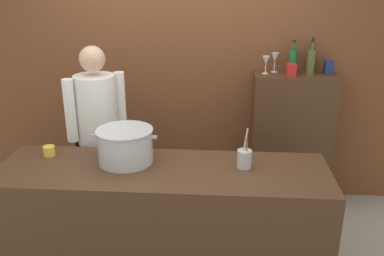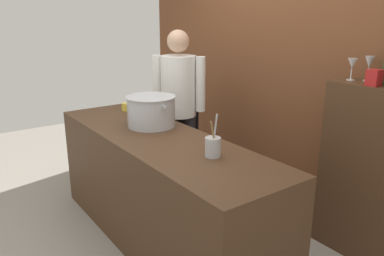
% 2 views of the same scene
% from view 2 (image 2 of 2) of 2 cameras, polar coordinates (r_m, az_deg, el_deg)
% --- Properties ---
extents(ground_plane, '(8.00, 8.00, 0.00)m').
position_cam_2_polar(ground_plane, '(3.32, -4.59, -16.19)').
color(ground_plane, gray).
extents(brick_back_panel, '(4.40, 0.10, 3.00)m').
position_cam_2_polar(brick_back_panel, '(3.72, 14.02, 11.55)').
color(brick_back_panel, brown).
rests_on(brick_back_panel, ground_plane).
extents(prep_counter, '(2.37, 0.70, 0.90)m').
position_cam_2_polar(prep_counter, '(3.10, -4.78, -9.18)').
color(prep_counter, '#472D1C').
rests_on(prep_counter, ground_plane).
extents(bar_cabinet, '(0.76, 0.32, 1.32)m').
position_cam_2_polar(bar_cabinet, '(3.13, 25.63, -6.34)').
color(bar_cabinet, '#472D1C').
rests_on(bar_cabinet, ground_plane).
extents(chef, '(0.45, 0.42, 1.66)m').
position_cam_2_polar(chef, '(3.75, -1.97, 3.79)').
color(chef, black).
rests_on(chef, ground_plane).
extents(stockpot_large, '(0.47, 0.41, 0.25)m').
position_cam_2_polar(stockpot_large, '(3.18, -6.10, 2.50)').
color(stockpot_large, '#B7BABF').
rests_on(stockpot_large, prep_counter).
extents(utensil_crock, '(0.10, 0.10, 0.29)m').
position_cam_2_polar(utensil_crock, '(2.50, 3.13, -2.77)').
color(utensil_crock, '#B7BABF').
rests_on(utensil_crock, prep_counter).
extents(butter_jar, '(0.09, 0.09, 0.07)m').
position_cam_2_polar(butter_jar, '(3.76, -9.76, 3.14)').
color(butter_jar, yellow).
rests_on(butter_jar, prep_counter).
extents(wine_glass_wide, '(0.07, 0.07, 0.18)m').
position_cam_2_polar(wine_glass_wide, '(3.09, 24.91, 8.77)').
color(wine_glass_wide, silver).
rests_on(wine_glass_wide, bar_cabinet).
extents(wine_glass_tall, '(0.07, 0.07, 0.16)m').
position_cam_2_polar(wine_glass_tall, '(3.08, 22.75, 8.71)').
color(wine_glass_tall, silver).
rests_on(wine_glass_tall, bar_cabinet).
extents(spice_tin_red, '(0.08, 0.08, 0.11)m').
position_cam_2_polar(spice_tin_red, '(2.91, 25.50, 6.78)').
color(spice_tin_red, red).
rests_on(spice_tin_red, bar_cabinet).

